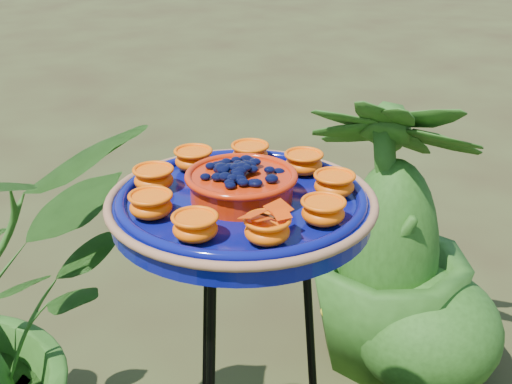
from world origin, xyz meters
TOP-DOWN VIEW (x-y plane):
  - tripod_stand at (0.06, 0.08)m, footprint 0.34×0.35m
  - feeder_dish at (0.06, 0.08)m, footprint 0.47×0.47m
  - shrub_back_right at (0.79, 0.54)m, footprint 0.69×0.69m

SIDE VIEW (x-z plane):
  - shrub_back_right at x=0.79m, z-range 0.00..0.87m
  - tripod_stand at x=0.06m, z-range 0.09..0.94m
  - feeder_dish at x=0.06m, z-range 0.84..0.94m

